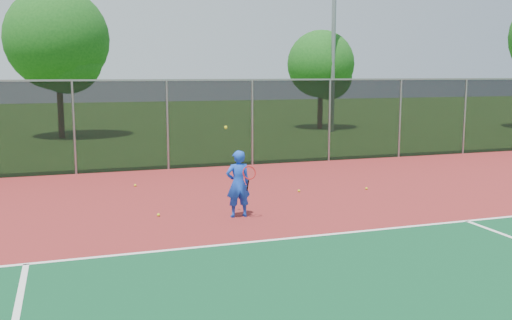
{
  "coord_description": "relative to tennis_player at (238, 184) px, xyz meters",
  "views": [
    {
      "loc": [
        -6.25,
        -7.05,
        3.23
      ],
      "look_at": [
        -2.21,
        5.0,
        1.3
      ],
      "focal_mm": 40.0,
      "sensor_mm": 36.0,
      "label": 1
    }
  ],
  "objects": [
    {
      "name": "fence_back",
      "position": [
        2.64,
        7.01,
        0.78
      ],
      "size": [
        30.0,
        0.06,
        3.03
      ],
      "color": "black",
      "rests_on": "court_apron"
    },
    {
      "name": "tree_back_left",
      "position": [
        -3.72,
        18.3,
        3.91
      ],
      "size": [
        5.09,
        5.09,
        7.48
      ],
      "color": "#392014",
      "rests_on": "ground"
    },
    {
      "name": "court_apron",
      "position": [
        2.64,
        -2.99,
        -0.77
      ],
      "size": [
        30.0,
        20.0,
        0.02
      ],
      "primitive_type": "cube",
      "color": "maroon",
      "rests_on": "ground"
    },
    {
      "name": "tree_back_mid",
      "position": [
        10.77,
        18.59,
        2.82
      ],
      "size": [
        3.91,
        3.91,
        5.74
      ],
      "color": "#392014",
      "rests_on": "ground"
    },
    {
      "name": "practice_ball_0",
      "position": [
        4.27,
        1.77,
        -0.73
      ],
      "size": [
        0.07,
        0.07,
        0.07
      ],
      "primitive_type": "sphere",
      "color": "yellow",
      "rests_on": "court_apron"
    },
    {
      "name": "ground",
      "position": [
        2.64,
        -4.99,
        -0.78
      ],
      "size": [
        120.0,
        120.0,
        0.0
      ],
      "primitive_type": "plane",
      "color": "#2A5217",
      "rests_on": "ground"
    },
    {
      "name": "floodlight_n",
      "position": [
        10.55,
        16.83,
        5.77
      ],
      "size": [
        0.9,
        0.4,
        11.57
      ],
      "color": "gray",
      "rests_on": "ground"
    },
    {
      "name": "practice_ball_1",
      "position": [
        -1.71,
        0.61,
        -0.73
      ],
      "size": [
        0.07,
        0.07,
        0.07
      ],
      "primitive_type": "sphere",
      "color": "yellow",
      "rests_on": "court_apron"
    },
    {
      "name": "practice_ball_4",
      "position": [
        2.36,
        2.08,
        -0.73
      ],
      "size": [
        0.07,
        0.07,
        0.07
      ],
      "primitive_type": "sphere",
      "color": "yellow",
      "rests_on": "court_apron"
    },
    {
      "name": "tennis_player",
      "position": [
        0.0,
        0.0,
        0.0
      ],
      "size": [
        0.59,
        0.6,
        2.07
      ],
      "color": "blue",
      "rests_on": "court_apron"
    },
    {
      "name": "practice_ball_5",
      "position": [
        -1.8,
        4.28,
        -0.73
      ],
      "size": [
        0.07,
        0.07,
        0.07
      ],
      "primitive_type": "sphere",
      "color": "yellow",
      "rests_on": "court_apron"
    }
  ]
}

